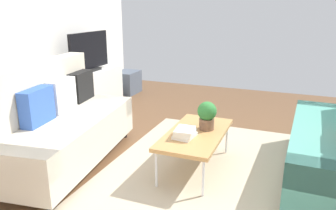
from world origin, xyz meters
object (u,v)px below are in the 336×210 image
(potted_plant, at_px, (207,115))
(bottle_0, at_px, (81,67))
(couch_beige, at_px, (59,124))
(tv_console, at_px, (91,89))
(vase_0, at_px, (64,73))
(coffee_table, at_px, (196,135))
(vase_1, at_px, (71,71))
(storage_trunk, at_px, (127,82))
(tv, at_px, (89,52))
(table_book_0, at_px, (185,136))

(potted_plant, relative_size, bottle_0, 1.29)
(couch_beige, xyz_separation_m, bottle_0, (1.62, 0.86, 0.31))
(tv_console, xyz_separation_m, potted_plant, (-1.37, -2.41, 0.26))
(tv_console, distance_m, vase_0, 0.70)
(coffee_table, distance_m, vase_1, 2.63)
(coffee_table, height_order, storage_trunk, storage_trunk)
(storage_trunk, xyz_separation_m, bottle_0, (-1.38, 0.06, 0.54))
(tv_console, distance_m, potted_plant, 2.78)
(coffee_table, height_order, vase_1, vase_1)
(vase_1, bearing_deg, vase_0, 180.00)
(coffee_table, xyz_separation_m, potted_plant, (0.13, -0.08, 0.19))
(potted_plant, relative_size, vase_0, 2.13)
(tv, xyz_separation_m, storage_trunk, (1.10, -0.08, -0.73))
(potted_plant, height_order, table_book_0, potted_plant)
(vase_1, bearing_deg, tv_console, -6.79)
(vase_0, xyz_separation_m, bottle_0, (0.30, -0.09, 0.05))
(storage_trunk, distance_m, potted_plant, 3.40)
(couch_beige, xyz_separation_m, potted_plant, (0.53, -1.50, 0.13))
(storage_trunk, relative_size, table_book_0, 2.17)
(vase_0, bearing_deg, coffee_table, -111.11)
(tv, distance_m, storage_trunk, 1.32)
(tv_console, distance_m, table_book_0, 2.81)
(coffee_table, bearing_deg, tv, 57.01)
(tv, height_order, vase_0, tv)
(potted_plant, xyz_separation_m, bottle_0, (1.09, 2.37, 0.17))
(potted_plant, distance_m, table_book_0, 0.36)
(table_book_0, height_order, vase_0, vase_0)
(tv, height_order, potted_plant, tv)
(tv, bearing_deg, vase_0, 173.12)
(tv, height_order, storage_trunk, tv)
(couch_beige, xyz_separation_m, tv, (1.90, 0.88, 0.50))
(coffee_table, distance_m, table_book_0, 0.18)
(tv_console, xyz_separation_m, bottle_0, (-0.28, -0.04, 0.44))
(tv, bearing_deg, couch_beige, -154.98)
(couch_beige, distance_m, tv, 2.15)
(tv, height_order, table_book_0, tv)
(couch_beige, bearing_deg, tv_console, -162.29)
(potted_plant, bearing_deg, tv_console, 60.40)
(potted_plant, distance_m, bottle_0, 2.61)
(table_book_0, xyz_separation_m, bottle_0, (1.39, 2.23, 0.32))
(couch_beige, xyz_separation_m, vase_0, (1.32, 0.95, 0.26))
(bottle_0, bearing_deg, tv_console, 8.24)
(tv, bearing_deg, potted_plant, -119.81)
(storage_trunk, xyz_separation_m, vase_0, (-1.68, 0.15, 0.49))
(coffee_table, relative_size, potted_plant, 3.62)
(vase_0, distance_m, bottle_0, 0.32)
(couch_beige, distance_m, vase_1, 1.78)
(table_book_0, relative_size, vase_1, 1.67)
(tv_console, xyz_separation_m, vase_1, (-0.42, 0.05, 0.39))
(vase_1, bearing_deg, bottle_0, -32.04)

